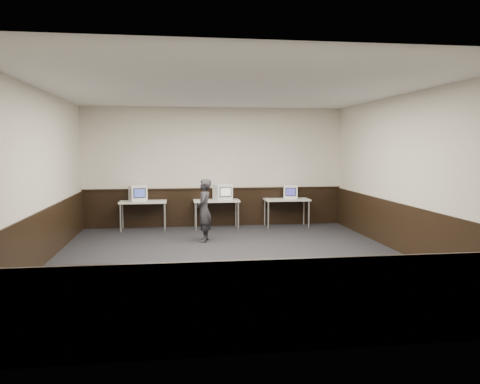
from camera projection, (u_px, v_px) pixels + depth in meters
name	position (u px, v px, depth m)	size (l,w,h in m)	color
floor	(233.00, 261.00, 8.85)	(8.00, 8.00, 0.00)	black
ceiling	(233.00, 89.00, 8.54)	(8.00, 8.00, 0.00)	white
back_wall	(215.00, 167.00, 12.63)	(7.00, 7.00, 0.00)	beige
front_wall	(281.00, 201.00, 4.75)	(7.00, 7.00, 0.00)	beige
left_wall	(36.00, 178.00, 8.21)	(8.00, 8.00, 0.00)	beige
right_wall	(410.00, 175.00, 9.17)	(8.00, 8.00, 0.00)	beige
wainscot_back	(215.00, 207.00, 12.72)	(6.98, 0.04, 1.00)	black
wainscot_front	(280.00, 306.00, 4.87)	(6.98, 0.04, 1.00)	black
wainscot_left	(39.00, 240.00, 8.32)	(0.04, 7.98, 1.00)	black
wainscot_right	(407.00, 230.00, 9.27)	(0.04, 7.98, 1.00)	black
wainscot_rail	(215.00, 189.00, 12.65)	(6.98, 0.06, 0.04)	black
desk_left	(143.00, 204.00, 12.07)	(1.20, 0.60, 0.75)	beige
desk_center	(216.00, 203.00, 12.33)	(1.20, 0.60, 0.75)	beige
desk_right	(287.00, 201.00, 12.59)	(1.20, 0.60, 0.75)	beige
emac_left	(138.00, 193.00, 12.06)	(0.52, 0.53, 0.41)	white
emac_center	(223.00, 192.00, 12.31)	(0.52, 0.53, 0.42)	white
emac_right	(290.00, 192.00, 12.60)	(0.45, 0.46, 0.37)	white
person	(204.00, 210.00, 10.58)	(0.52, 0.34, 1.43)	black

